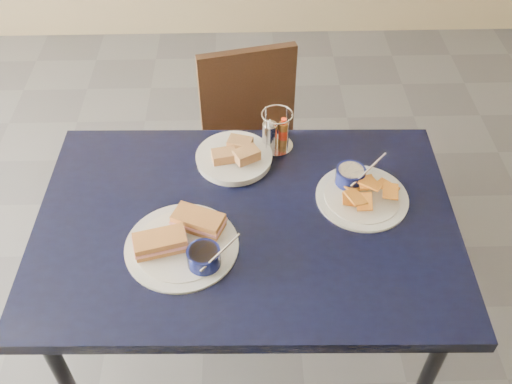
{
  "coord_description": "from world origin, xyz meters",
  "views": [
    {
      "loc": [
        0.17,
        -0.95,
        1.98
      ],
      "look_at": [
        0.2,
        0.19,
        0.82
      ],
      "focal_mm": 40.0,
      "sensor_mm": 36.0,
      "label": 1
    }
  ],
  "objects_px": {
    "dining_table": "(246,234)",
    "plantain_plate": "(359,189)",
    "sandwich_plate": "(185,242)",
    "chair_far": "(257,137)",
    "condiment_caddy": "(275,133)",
    "bread_basket": "(235,157)"
  },
  "relations": [
    {
      "from": "chair_far",
      "to": "condiment_caddy",
      "type": "xyz_separation_m",
      "value": [
        0.05,
        -0.38,
        0.33
      ]
    },
    {
      "from": "dining_table",
      "to": "condiment_caddy",
      "type": "distance_m",
      "value": 0.36
    },
    {
      "from": "bread_basket",
      "to": "dining_table",
      "type": "bearing_deg",
      "value": -82.8
    },
    {
      "from": "plantain_plate",
      "to": "chair_far",
      "type": "bearing_deg",
      "value": 115.37
    },
    {
      "from": "sandwich_plate",
      "to": "plantain_plate",
      "type": "bearing_deg",
      "value": 20.66
    },
    {
      "from": "dining_table",
      "to": "chair_far",
      "type": "xyz_separation_m",
      "value": [
        0.05,
        0.7,
        -0.21
      ]
    },
    {
      "from": "dining_table",
      "to": "plantain_plate",
      "type": "height_order",
      "value": "plantain_plate"
    },
    {
      "from": "sandwich_plate",
      "to": "chair_far",
      "type": "bearing_deg",
      "value": 74.38
    },
    {
      "from": "sandwich_plate",
      "to": "plantain_plate",
      "type": "distance_m",
      "value": 0.54
    },
    {
      "from": "dining_table",
      "to": "chair_far",
      "type": "relative_size",
      "value": 1.49
    },
    {
      "from": "chair_far",
      "to": "plantain_plate",
      "type": "distance_m",
      "value": 0.73
    },
    {
      "from": "sandwich_plate",
      "to": "plantain_plate",
      "type": "xyz_separation_m",
      "value": [
        0.51,
        0.19,
        -0.0
      ]
    },
    {
      "from": "condiment_caddy",
      "to": "plantain_plate",
      "type": "bearing_deg",
      "value": -43.23
    },
    {
      "from": "dining_table",
      "to": "sandwich_plate",
      "type": "relative_size",
      "value": 3.83
    },
    {
      "from": "dining_table",
      "to": "plantain_plate",
      "type": "relative_size",
      "value": 4.48
    },
    {
      "from": "bread_basket",
      "to": "condiment_caddy",
      "type": "xyz_separation_m",
      "value": [
        0.13,
        0.07,
        0.04
      ]
    },
    {
      "from": "chair_far",
      "to": "plantain_plate",
      "type": "xyz_separation_m",
      "value": [
        0.29,
        -0.6,
        0.3
      ]
    },
    {
      "from": "chair_far",
      "to": "sandwich_plate",
      "type": "relative_size",
      "value": 2.56
    },
    {
      "from": "sandwich_plate",
      "to": "condiment_caddy",
      "type": "bearing_deg",
      "value": 57.3
    },
    {
      "from": "sandwich_plate",
      "to": "bread_basket",
      "type": "xyz_separation_m",
      "value": [
        0.14,
        0.35,
        -0.0
      ]
    },
    {
      "from": "condiment_caddy",
      "to": "dining_table",
      "type": "bearing_deg",
      "value": -107.25
    },
    {
      "from": "dining_table",
      "to": "bread_basket",
      "type": "height_order",
      "value": "bread_basket"
    }
  ]
}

